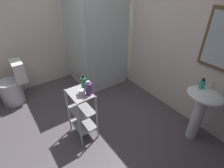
# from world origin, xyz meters

# --- Properties ---
(ground_plane) EXTENTS (4.20, 4.20, 0.02)m
(ground_plane) POSITION_xyz_m (0.00, 0.00, -0.01)
(ground_plane) COLOR #504A4E
(wall_back) EXTENTS (4.20, 0.14, 2.50)m
(wall_back) POSITION_xyz_m (0.01, 1.85, 1.25)
(wall_back) COLOR silver
(wall_back) RESTS_ON ground_plane
(wall_left) EXTENTS (0.10, 4.20, 2.50)m
(wall_left) POSITION_xyz_m (-1.85, 0.00, 1.25)
(wall_left) COLOR silver
(wall_left) RESTS_ON ground_plane
(shower_stall) EXTENTS (0.92, 0.92, 2.00)m
(shower_stall) POSITION_xyz_m (-1.20, 1.18, 0.46)
(shower_stall) COLOR white
(shower_stall) RESTS_ON ground_plane
(pedestal_sink) EXTENTS (0.46, 0.37, 0.81)m
(pedestal_sink) POSITION_xyz_m (0.91, 1.52, 0.58)
(pedestal_sink) COLOR white
(pedestal_sink) RESTS_ON ground_plane
(sink_faucet) EXTENTS (0.03, 0.03, 0.10)m
(sink_faucet) POSITION_xyz_m (0.91, 1.64, 0.86)
(sink_faucet) COLOR silver
(sink_faucet) RESTS_ON pedestal_sink
(toilet) EXTENTS (0.37, 0.49, 0.76)m
(toilet) POSITION_xyz_m (-1.48, -0.37, 0.31)
(toilet) COLOR white
(toilet) RESTS_ON ground_plane
(storage_cart) EXTENTS (0.38, 0.28, 0.74)m
(storage_cart) POSITION_xyz_m (-0.06, 0.27, 0.44)
(storage_cart) COLOR silver
(storage_cart) RESTS_ON ground_plane
(hand_soap_bottle) EXTENTS (0.06, 0.06, 0.14)m
(hand_soap_bottle) POSITION_xyz_m (0.83, 1.52, 0.87)
(hand_soap_bottle) COLOR #2DBC99
(hand_soap_bottle) RESTS_ON pedestal_sink
(conditioner_bottle_purple) EXTENTS (0.08, 0.08, 0.19)m
(conditioner_bottle_purple) POSITION_xyz_m (0.03, 0.36, 0.82)
(conditioner_bottle_purple) COLOR purple
(conditioner_bottle_purple) RESTS_ON storage_cart
(body_wash_bottle_green) EXTENTS (0.06, 0.06, 0.23)m
(body_wash_bottle_green) POSITION_xyz_m (-0.07, 0.34, 0.84)
(body_wash_bottle_green) COLOR #369A64
(body_wash_bottle_green) RESTS_ON storage_cart
(rinse_cup) EXTENTS (0.07, 0.07, 0.09)m
(rinse_cup) POSITION_xyz_m (0.01, 0.27, 0.78)
(rinse_cup) COLOR silver
(rinse_cup) RESTS_ON storage_cart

